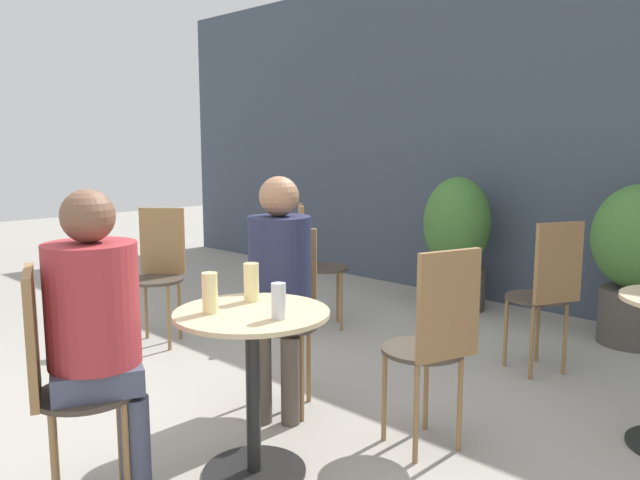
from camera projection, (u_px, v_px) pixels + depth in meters
The scene contains 16 objects.
ground_plane at pixel (211, 469), 2.68m from camera, with size 20.00×20.00×0.00m, color #9E998E.
storefront_wall at pixel (570, 130), 4.95m from camera, with size 10.00×0.06×3.00m.
cafe_table_near at pixel (253, 363), 2.58m from camera, with size 0.64×0.64×0.71m.
bistro_chair_0 at pixel (285, 301), 3.29m from camera, with size 0.43×0.43×0.94m.
bistro_chair_1 at pixel (58, 370), 2.28m from camera, with size 0.41×0.42×0.94m.
bistro_chair_2 at pixel (548, 284), 3.70m from camera, with size 0.42×0.41×0.94m.
bistro_chair_3 at pixel (436, 333), 2.74m from camera, with size 0.41×0.40×0.94m.
bistro_chair_4 at pixel (311, 255), 4.71m from camera, with size 0.43×0.43×0.94m.
bistro_chair_5 at pixel (160, 263), 4.38m from camera, with size 0.43×0.43×0.94m.
seated_person_0 at pixel (279, 274), 3.13m from camera, with size 0.40×0.40×1.23m.
seated_person_1 at pixel (98, 322), 2.32m from camera, with size 0.39×0.41×1.22m.
beer_glass_0 at pixel (279, 301), 2.42m from camera, with size 0.06×0.06×0.14m.
beer_glass_1 at pixel (251, 282), 2.70m from camera, with size 0.07×0.07×0.17m.
beer_glass_2 at pixel (210, 293), 2.51m from camera, with size 0.06×0.06×0.17m.
potted_plant_0 at pixel (456, 241), 5.27m from camera, with size 0.56×0.56×1.12m.
potted_plant_1 at pixel (638, 255), 4.29m from camera, with size 0.62×0.62×1.12m.
Camera 1 is at (2.08, -1.47, 1.38)m, focal length 35.00 mm.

